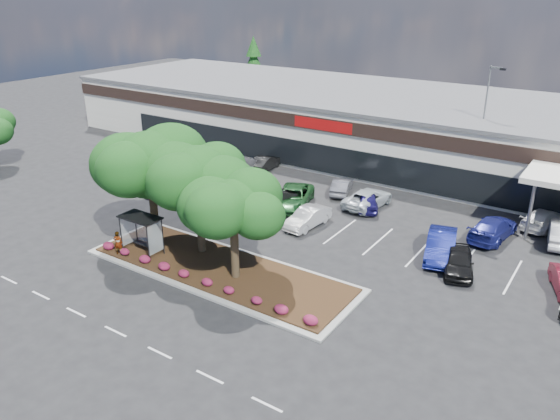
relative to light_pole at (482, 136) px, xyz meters
The scene contains 26 objects.
ground 29.31m from the light_pole, 104.30° to the right, with size 160.00×160.00×0.00m, color black.
retail_store 9.34m from the light_pole, 140.34° to the left, with size 80.40×25.20×6.25m.
landscape_island 26.12m from the light_pole, 110.84° to the right, with size 18.00×6.00×0.26m.
lane_markings 19.63m from the light_pole, 112.48° to the right, with size 33.12×20.06×0.01m.
shrub_row 28.01m from the light_pole, 109.29° to the right, with size 17.00×0.80×0.50m, color maroon, non-canonical shape.
bus_shelter 29.15m from the light_pole, 120.28° to the right, with size 2.75×1.55×2.59m.
island_tree_west 27.99m from the light_pole, 122.77° to the right, with size 7.20×7.20×7.89m, color #143811, non-canonical shape.
island_tree_mid 25.65m from the light_pole, 117.03° to the right, with size 6.60×6.60×7.32m, color #143811, non-canonical shape.
island_tree_east 25.54m from the light_pole, 107.45° to the right, with size 5.80×5.80×6.50m, color #143811, non-canonical shape.
conifer_north_west 41.27m from the light_pole, 154.19° to the left, with size 4.40×4.40×10.00m, color #143811.
person_waiting 30.87m from the light_pole, 121.11° to the right, with size 0.59×0.39×1.63m, color #594C47.
light_pole is the anchor object (origin of this frame).
car_0 27.04m from the light_pole, 144.95° to the right, with size 2.02×4.98×1.44m, color #632604.
car_1 21.97m from the light_pole, 138.22° to the right, with size 1.82×5.23×1.72m, color #5C5C64.
car_2 19.47m from the light_pole, 130.00° to the right, with size 1.80×5.15×1.70m, color black.
car_3 17.04m from the light_pole, 132.18° to the right, with size 2.59×5.61×1.56m, color #1D5023.
car_4 17.59m from the light_pole, 118.21° to the right, with size 1.50×4.31×1.42m, color #B3B3B3.
car_5 15.08m from the light_pole, 83.26° to the right, with size 1.79×5.13×1.69m, color navy.
car_6 16.62m from the light_pole, 78.24° to the right, with size 1.73×4.29×1.46m, color black.
car_9 21.14m from the light_pole, 158.07° to the right, with size 2.23×5.48×1.59m, color #505157.
car_10 19.71m from the light_pole, 162.23° to the right, with size 1.49×4.27×1.41m, color black.
car_11 12.60m from the light_pole, 140.65° to the right, with size 1.41×4.03×1.33m, color #4F4F56.
car_12 11.63m from the light_pole, 123.84° to the right, with size 2.37×5.13×1.43m, color silver.
car_13 11.88m from the light_pole, 121.60° to the right, with size 1.64×4.08×1.39m, color #191352.
car_14 11.06m from the light_pole, 68.33° to the right, with size 2.16×5.31×1.54m, color navy.
car_16 9.46m from the light_pole, 40.94° to the right, with size 1.92×4.73×1.37m, color silver.
Camera 1 is at (17.88, -18.99, 16.70)m, focal length 35.00 mm.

